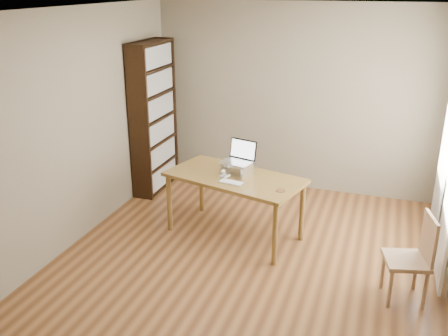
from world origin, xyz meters
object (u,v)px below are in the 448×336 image
chair (415,257)px  desk (234,183)px  bookshelf (154,118)px  laptop (238,156)px  cat (235,167)px  keyboard (231,183)px

chair → desk: bearing=146.3°
bookshelf → desk: bookshelf is taller
desk → laptop: (-0.00, 0.14, 0.28)m
laptop → cat: laptop is taller
bookshelf → laptop: bearing=-30.1°
chair → keyboard: bearing=152.0°
bookshelf → chair: 3.93m
bookshelf → keyboard: 2.01m
laptop → cat: bearing=-123.3°
desk → cat: bearing=121.4°
bookshelf → cat: (1.48, -0.91, -0.23)m
desk → laptop: size_ratio=4.31×
keyboard → cat: (-0.07, 0.33, 0.06)m
desk → cat: cat is taller
laptop → cat: size_ratio=0.79×
keyboard → desk: bearing=107.0°
desk → keyboard: 0.24m
desk → chair: 2.09m
desk → laptop: laptop is taller
keyboard → chair: chair is taller
bookshelf → laptop: 1.76m
bookshelf → cat: bearing=-31.5°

